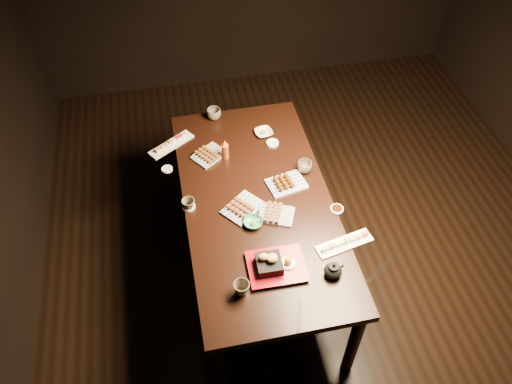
% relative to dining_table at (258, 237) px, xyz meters
% --- Properties ---
extents(ground, '(5.00, 5.00, 0.00)m').
position_rel_dining_table_xyz_m(ground, '(0.47, -0.16, -0.38)').
color(ground, black).
rests_on(ground, ground).
extents(dining_table, '(1.40, 1.99, 0.75)m').
position_rel_dining_table_xyz_m(dining_table, '(0.00, 0.00, 0.00)').
color(dining_table, black).
rests_on(dining_table, ground).
extents(sushi_platter_near, '(0.35, 0.16, 0.04)m').
position_rel_dining_table_xyz_m(sushi_platter_near, '(0.42, -0.43, 0.40)').
color(sushi_platter_near, white).
rests_on(sushi_platter_near, dining_table).
extents(sushi_platter_far, '(0.33, 0.26, 0.04)m').
position_rel_dining_table_xyz_m(sushi_platter_far, '(-0.47, 0.60, 0.40)').
color(sushi_platter_far, white).
rests_on(sushi_platter_far, dining_table).
extents(yakitori_plate_center, '(0.29, 0.28, 0.06)m').
position_rel_dining_table_xyz_m(yakitori_plate_center, '(-0.10, -0.05, 0.40)').
color(yakitori_plate_center, '#828EB6').
rests_on(yakitori_plate_center, dining_table).
extents(yakitori_plate_right, '(0.25, 0.22, 0.05)m').
position_rel_dining_table_xyz_m(yakitori_plate_right, '(0.08, -0.14, 0.40)').
color(yakitori_plate_right, '#828EB6').
rests_on(yakitori_plate_right, dining_table).
extents(yakitori_plate_left, '(0.26, 0.24, 0.05)m').
position_rel_dining_table_xyz_m(yakitori_plate_left, '(-0.23, 0.44, 0.40)').
color(yakitori_plate_left, '#828EB6').
rests_on(yakitori_plate_left, dining_table).
extents(tsukune_plate, '(0.26, 0.21, 0.06)m').
position_rel_dining_table_xyz_m(tsukune_plate, '(0.20, 0.09, 0.40)').
color(tsukune_plate, '#828EB6').
rests_on(tsukune_plate, dining_table).
extents(edamame_bowl_green, '(0.13, 0.13, 0.04)m').
position_rel_dining_table_xyz_m(edamame_bowl_green, '(-0.07, -0.18, 0.39)').
color(edamame_bowl_green, '#30935D').
rests_on(edamame_bowl_green, dining_table).
extents(edamame_bowl_cream, '(0.14, 0.14, 0.03)m').
position_rel_dining_table_xyz_m(edamame_bowl_cream, '(0.16, 0.59, 0.39)').
color(edamame_bowl_cream, beige).
rests_on(edamame_bowl_cream, dining_table).
extents(tempura_tray, '(0.32, 0.26, 0.12)m').
position_rel_dining_table_xyz_m(tempura_tray, '(-0.00, -0.51, 0.43)').
color(tempura_tray, black).
rests_on(tempura_tray, dining_table).
extents(teacup_near_left, '(0.11, 0.11, 0.08)m').
position_rel_dining_table_xyz_m(teacup_near_left, '(-0.21, -0.62, 0.42)').
color(teacup_near_left, '#50483D').
rests_on(teacup_near_left, dining_table).
extents(teacup_mid_right, '(0.11, 0.11, 0.08)m').
position_rel_dining_table_xyz_m(teacup_mid_right, '(0.35, 0.18, 0.41)').
color(teacup_mid_right, '#50483D').
rests_on(teacup_mid_right, dining_table).
extents(teacup_far_left, '(0.09, 0.09, 0.07)m').
position_rel_dining_table_xyz_m(teacup_far_left, '(-0.42, 0.02, 0.41)').
color(teacup_far_left, '#50483D').
rests_on(teacup_far_left, dining_table).
extents(teacup_far_right, '(0.13, 0.13, 0.08)m').
position_rel_dining_table_xyz_m(teacup_far_right, '(-0.15, 0.83, 0.42)').
color(teacup_far_right, '#50483D').
rests_on(teacup_far_right, dining_table).
extents(teapot, '(0.14, 0.14, 0.10)m').
position_rel_dining_table_xyz_m(teapot, '(0.29, -0.61, 0.42)').
color(teapot, black).
rests_on(teapot, dining_table).
extents(condiment_bottle, '(0.07, 0.07, 0.15)m').
position_rel_dining_table_xyz_m(condiment_bottle, '(-0.13, 0.41, 0.45)').
color(condiment_bottle, maroon).
rests_on(condiment_bottle, dining_table).
extents(sauce_dish_west, '(0.12, 0.12, 0.01)m').
position_rel_dining_table_xyz_m(sauce_dish_west, '(-0.42, 0.03, 0.38)').
color(sauce_dish_west, white).
rests_on(sauce_dish_west, dining_table).
extents(sauce_dish_east, '(0.12, 0.12, 0.01)m').
position_rel_dining_table_xyz_m(sauce_dish_east, '(0.20, 0.48, 0.38)').
color(sauce_dish_east, white).
rests_on(sauce_dish_east, dining_table).
extents(sauce_dish_se, '(0.11, 0.11, 0.01)m').
position_rel_dining_table_xyz_m(sauce_dish_se, '(0.45, -0.17, 0.38)').
color(sauce_dish_se, white).
rests_on(sauce_dish_se, dining_table).
extents(sauce_dish_nw, '(0.07, 0.07, 0.01)m').
position_rel_dining_table_xyz_m(sauce_dish_nw, '(-0.52, 0.37, 0.38)').
color(sauce_dish_nw, white).
rests_on(sauce_dish_nw, dining_table).
extents(chopsticks_near, '(0.08, 0.20, 0.01)m').
position_rel_dining_table_xyz_m(chopsticks_near, '(0.05, -0.81, 0.38)').
color(chopsticks_near, black).
rests_on(chopsticks_near, dining_table).
extents(chopsticks_se, '(0.20, 0.13, 0.01)m').
position_rel_dining_table_xyz_m(chopsticks_se, '(0.54, -0.64, 0.38)').
color(chopsticks_se, black).
rests_on(chopsticks_se, dining_table).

